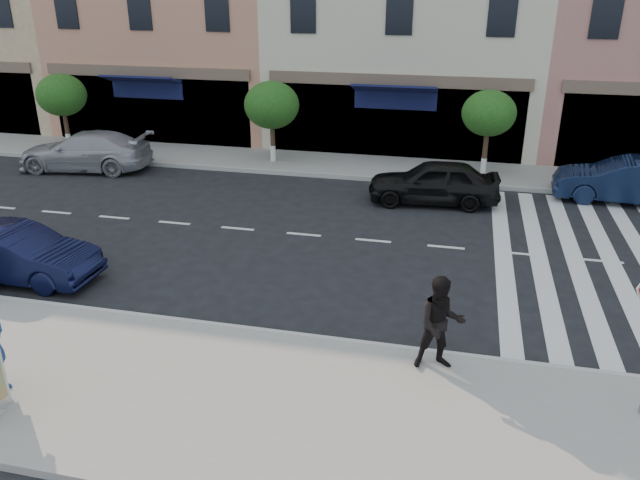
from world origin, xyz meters
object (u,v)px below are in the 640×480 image
at_px(car_near_mid, 16,254).
at_px(car_far_left, 85,151).
at_px(car_far_right, 626,181).
at_px(car_far_mid, 434,182).
at_px(walker, 441,324).

height_order(car_near_mid, car_far_left, car_far_left).
bearing_deg(car_far_right, car_far_mid, -72.13).
bearing_deg(car_near_mid, walker, -98.66).
bearing_deg(walker, car_far_right, 48.87).
bearing_deg(car_far_right, car_far_left, -84.19).
distance_m(car_near_mid, car_far_mid, 12.28).
xyz_separation_m(walker, car_far_left, (-13.82, 10.48, -0.33)).
bearing_deg(walker, car_near_mid, 155.09).
distance_m(car_near_mid, car_far_left, 9.55).
relative_size(walker, car_far_right, 0.41).
height_order(car_near_mid, car_far_mid, car_far_mid).
xyz_separation_m(car_far_left, car_far_right, (19.17, 0.62, 0.01)).
relative_size(walker, car_far_mid, 0.43).
distance_m(car_far_mid, car_far_right, 6.23).
xyz_separation_m(walker, car_far_mid, (-0.70, 9.60, -0.34)).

